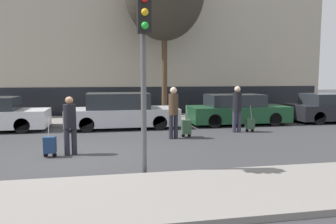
% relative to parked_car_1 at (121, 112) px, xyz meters
% --- Properties ---
extents(ground_plane, '(80.00, 80.00, 0.00)m').
position_rel_parked_car_1_xyz_m(ground_plane, '(-1.44, -4.61, -0.69)').
color(ground_plane, '#38383A').
extents(sidewalk_near, '(28.00, 2.50, 0.12)m').
position_rel_parked_car_1_xyz_m(sidewalk_near, '(-1.44, -8.36, -0.63)').
color(sidewalk_near, gray).
rests_on(sidewalk_near, ground_plane).
extents(sidewalk_far, '(28.00, 3.00, 0.12)m').
position_rel_parked_car_1_xyz_m(sidewalk_far, '(-1.44, 2.39, -0.63)').
color(sidewalk_far, gray).
rests_on(sidewalk_far, ground_plane).
extents(building_facade, '(28.00, 2.46, 12.82)m').
position_rel_parked_car_1_xyz_m(building_facade, '(-1.44, 5.79, 5.70)').
color(building_facade, '#B7AD99').
rests_on(building_facade, ground_plane).
extents(parked_car_1, '(4.68, 1.91, 1.49)m').
position_rel_parked_car_1_xyz_m(parked_car_1, '(0.00, 0.00, 0.00)').
color(parked_car_1, '#B7BABF').
rests_on(parked_car_1, ground_plane).
extents(parked_car_2, '(4.49, 1.79, 1.38)m').
position_rel_parked_car_1_xyz_m(parked_car_2, '(5.23, 0.03, -0.04)').
color(parked_car_2, '#194728').
rests_on(parked_car_2, ground_plane).
extents(parked_car_3, '(3.93, 1.86, 1.37)m').
position_rel_parked_car_1_xyz_m(parked_car_3, '(10.02, 0.06, -0.05)').
color(parked_car_3, black).
rests_on(parked_car_3, ground_plane).
extents(pedestrian_left, '(0.34, 0.34, 1.63)m').
position_rel_parked_car_1_xyz_m(pedestrian_left, '(-1.63, -4.62, 0.23)').
color(pedestrian_left, '#23232D').
rests_on(pedestrian_left, ground_plane).
extents(trolley_left, '(0.34, 0.29, 1.10)m').
position_rel_parked_car_1_xyz_m(trolley_left, '(-2.16, -4.78, -0.35)').
color(trolley_left, navy).
rests_on(trolley_left, ground_plane).
extents(pedestrian_center, '(0.34, 0.34, 1.82)m').
position_rel_parked_car_1_xyz_m(pedestrian_center, '(1.67, -2.79, 0.35)').
color(pedestrian_center, '#23232D').
rests_on(pedestrian_center, ground_plane).
extents(trolley_center, '(0.34, 0.29, 1.16)m').
position_rel_parked_car_1_xyz_m(trolley_center, '(2.19, -2.60, -0.32)').
color(trolley_center, '#335138').
rests_on(trolley_center, ground_plane).
extents(pedestrian_right, '(0.35, 0.34, 1.81)m').
position_rel_parked_car_1_xyz_m(pedestrian_right, '(4.40, -1.94, 0.35)').
color(pedestrian_right, '#383347').
rests_on(pedestrian_right, ground_plane).
extents(trolley_right, '(0.34, 0.29, 1.05)m').
position_rel_parked_car_1_xyz_m(trolley_right, '(4.95, -1.96, -0.38)').
color(trolley_right, '#335138').
rests_on(trolley_right, ground_plane).
extents(traffic_light, '(0.28, 0.47, 3.87)m').
position_rel_parked_car_1_xyz_m(traffic_light, '(0.16, -6.97, 2.07)').
color(traffic_light, '#515154').
rests_on(traffic_light, ground_plane).
extents(parked_bicycle, '(1.77, 0.06, 0.96)m').
position_rel_parked_car_1_xyz_m(parked_bicycle, '(0.89, 2.79, -0.20)').
color(parked_bicycle, black).
rests_on(parked_bicycle, sidewalk_far).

